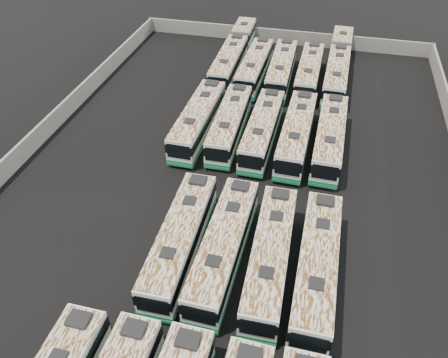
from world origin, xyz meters
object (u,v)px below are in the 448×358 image
bus_midback_center (262,130)px  bus_midback_far_right (330,137)px  bus_midfront_far_right (317,266)px  bus_midfront_center (224,246)px  bus_back_left (255,67)px  bus_midback_left (230,124)px  bus_back_center (281,69)px  bus_midback_far_left (198,120)px  bus_midfront_right (270,256)px  bus_midback_right (296,134)px  bus_back_far_left (234,53)px  bus_back_far_right (338,64)px  bus_back_right (309,72)px  bus_midfront_left (181,239)px

bus_midback_center → bus_midback_far_right: bus_midback_far_right is taller
bus_midfront_far_right → bus_midfront_center: bearing=178.7°
bus_midfront_far_right → bus_back_left: (-10.93, 32.39, -0.05)m
bus_midback_left → bus_back_center: bus_back_center is taller
bus_midfront_center → bus_midback_far_left: bearing=113.7°
bus_midfront_right → bus_midfront_far_right: (3.58, -0.11, 0.04)m
bus_midback_center → bus_midfront_right: bearing=-77.2°
bus_midback_left → bus_back_left: size_ratio=0.99×
bus_midback_right → bus_back_center: bearing=105.2°
bus_midfront_center → bus_midback_far_left: 18.87m
bus_midback_right → bus_back_far_left: bearing=121.9°
bus_back_left → bus_back_far_right: bus_back_far_right is taller
bus_back_far_right → bus_back_center: bearing=-153.4°
bus_midback_center → bus_midback_far_right: size_ratio=0.98×
bus_midback_right → bus_midfront_center: bearing=-101.1°
bus_midback_far_right → bus_back_far_right: (0.10, 18.27, -0.01)m
bus_midback_right → bus_back_far_left: bus_midback_right is taller
bus_midfront_center → bus_midfront_far_right: bus_midfront_far_right is taller
bus_midback_far_right → bus_midfront_center: bearing=-111.5°
bus_back_center → bus_midfront_right: bearing=-84.4°
bus_midfront_right → bus_back_right: bus_midfront_right is taller
bus_midfront_right → bus_back_far_right: bus_back_far_right is taller
bus_midback_far_right → bus_back_center: 16.48m
bus_back_far_right → bus_back_right: bearing=-136.1°
bus_back_center → bus_midfront_center: bearing=-90.9°
bus_midback_far_right → bus_midfront_far_right: bearing=-88.8°
bus_midfront_far_right → bus_midback_center: size_ratio=1.03×
bus_midback_far_left → bus_back_far_left: size_ratio=0.66×
bus_midfront_center → bus_back_left: 32.38m
bus_midback_far_right → bus_back_right: bus_midback_far_right is taller
bus_midback_left → bus_back_far_left: (-3.67, 18.33, 0.03)m
bus_midback_far_right → bus_back_far_right: size_ratio=0.65×
bus_midback_far_right → bus_back_center: size_ratio=1.01×
bus_midfront_left → bus_midback_left: bus_midfront_left is taller
bus_midback_left → bus_midback_far_right: bus_midback_far_right is taller
bus_midback_center → bus_back_far_right: size_ratio=0.63×
bus_midfront_left → bus_back_right: size_ratio=1.02×
bus_back_far_left → bus_back_far_right: (14.71, -0.19, -0.00)m
bus_midfront_left → bus_midback_center: bearing=77.1°
bus_back_far_left → bus_back_left: size_ratio=1.56×
bus_midfront_center → bus_midback_right: 17.76m
bus_midfront_far_right → bus_midfront_left: bearing=179.6°
bus_midfront_far_right → bus_midback_left: bus_midfront_far_right is taller
bus_midfront_left → bus_midback_left: 17.73m
bus_midback_left → bus_midfront_right: bearing=-68.7°
bus_midfront_left → bus_midfront_far_right: (10.89, -0.13, 0.03)m
bus_back_left → bus_midback_center: bearing=-75.2°
bus_midfront_center → bus_midback_center: (0.05, 17.33, -0.05)m
bus_midfront_center → bus_midback_right: size_ratio=1.00×
bus_midback_far_left → bus_back_far_left: bearing=91.0°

